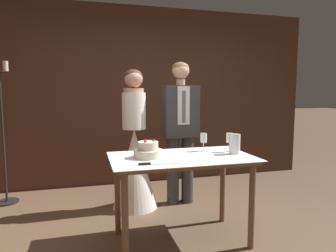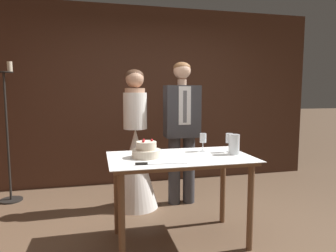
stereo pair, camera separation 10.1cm
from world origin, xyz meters
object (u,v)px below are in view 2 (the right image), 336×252
(cake_table, at_px, (180,168))
(bride, at_px, (136,157))
(cake_knife, at_px, (151,164))
(groom, at_px, (182,125))
(tiered_cake, at_px, (146,151))
(hurricane_candle, at_px, (234,145))
(candle_stand, at_px, (8,139))
(wine_glass_middle, at_px, (229,139))
(wine_glass_near, at_px, (203,139))

(cake_table, relative_size, bride, 0.78)
(cake_knife, distance_m, groom, 1.35)
(tiered_cake, relative_size, groom, 0.15)
(cake_table, distance_m, groom, 1.03)
(cake_table, distance_m, hurricane_candle, 0.56)
(bride, bearing_deg, tiered_cake, -91.08)
(tiered_cake, height_order, groom, groom)
(cake_knife, bearing_deg, bride, 93.45)
(cake_knife, height_order, candle_stand, candle_stand)
(tiered_cake, relative_size, bride, 0.16)
(wine_glass_middle, bearing_deg, tiered_cake, -176.80)
(cake_table, distance_m, cake_knife, 0.41)
(bride, relative_size, groom, 0.94)
(cake_table, bearing_deg, candle_stand, 140.43)
(wine_glass_near, bearing_deg, groom, 89.80)
(tiered_cake, xyz_separation_m, bride, (0.02, 0.91, -0.26))
(tiered_cake, distance_m, wine_glass_near, 0.61)
(cake_knife, distance_m, wine_glass_near, 0.74)
(cake_knife, height_order, groom, groom)
(wine_glass_near, relative_size, bride, 0.11)
(wine_glass_near, distance_m, candle_stand, 2.52)
(candle_stand, bearing_deg, cake_table, -39.57)
(tiered_cake, height_order, cake_knife, tiered_cake)
(cake_knife, distance_m, candle_stand, 2.34)
(candle_stand, bearing_deg, wine_glass_middle, -31.40)
(cake_table, height_order, tiered_cake, tiered_cake)
(cake_knife, distance_m, bride, 1.21)
(wine_glass_middle, distance_m, candle_stand, 2.77)
(bride, relative_size, candle_stand, 0.94)
(hurricane_candle, height_order, bride, bride)
(bride, height_order, candle_stand, candle_stand)
(cake_knife, distance_m, wine_glass_middle, 0.90)
(tiered_cake, distance_m, candle_stand, 2.14)
(hurricane_candle, xyz_separation_m, bride, (-0.81, 0.98, -0.29))
(tiered_cake, distance_m, hurricane_candle, 0.83)
(hurricane_candle, height_order, candle_stand, candle_stand)
(hurricane_candle, relative_size, bride, 0.11)
(bride, bearing_deg, wine_glass_near, -53.22)
(cake_table, relative_size, wine_glass_middle, 6.97)
(hurricane_candle, xyz_separation_m, candle_stand, (-2.36, 1.55, -0.09))
(cake_table, xyz_separation_m, tiered_cake, (-0.31, 0.03, 0.17))
(tiered_cake, xyz_separation_m, candle_stand, (-1.53, 1.49, -0.06))
(cake_table, height_order, hurricane_candle, hurricane_candle)
(wine_glass_near, distance_m, groom, 0.77)
(hurricane_candle, height_order, groom, groom)
(candle_stand, bearing_deg, hurricane_candle, -33.25)
(cake_table, bearing_deg, bride, 106.96)
(wine_glass_near, xyz_separation_m, hurricane_candle, (0.24, -0.21, -0.03))
(cake_table, relative_size, candle_stand, 0.73)
(hurricane_candle, distance_m, groom, 1.01)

